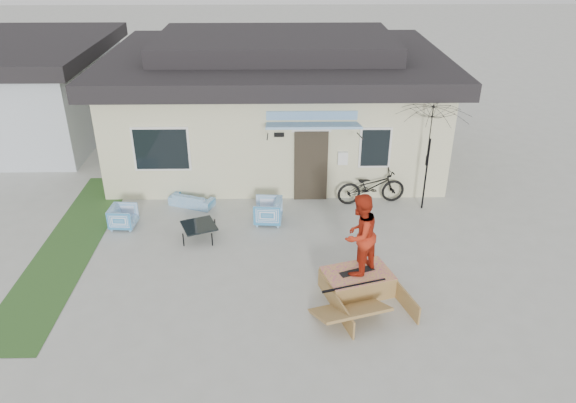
{
  "coord_description": "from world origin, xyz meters",
  "views": [
    {
      "loc": [
        0.1,
        -9.82,
        7.35
      ],
      "look_at": [
        0.3,
        1.8,
        1.3
      ],
      "focal_mm": 34.09,
      "sensor_mm": 36.0,
      "label": 1
    }
  ],
  "objects_px": {
    "patio_umbrella": "(429,151)",
    "armchair_right": "(268,210)",
    "bicycle": "(372,183)",
    "armchair_left": "(123,216)",
    "skate_ramp": "(357,282)",
    "skateboard": "(357,271)",
    "skater": "(360,234)",
    "coffee_table": "(199,232)",
    "loveseat": "(192,198)"
  },
  "relations": [
    {
      "from": "coffee_table",
      "to": "armchair_right",
      "type": "bearing_deg",
      "value": 25.39
    },
    {
      "from": "patio_umbrella",
      "to": "skater",
      "type": "xyz_separation_m",
      "value": [
        -2.37,
        -3.82,
        -0.3
      ]
    },
    {
      "from": "armchair_right",
      "to": "bicycle",
      "type": "bearing_deg",
      "value": 115.12
    },
    {
      "from": "armchair_left",
      "to": "patio_umbrella",
      "type": "distance_m",
      "value": 8.38
    },
    {
      "from": "coffee_table",
      "to": "patio_umbrella",
      "type": "distance_m",
      "value": 6.5
    },
    {
      "from": "skateboard",
      "to": "skate_ramp",
      "type": "bearing_deg",
      "value": -94.62
    },
    {
      "from": "patio_umbrella",
      "to": "skate_ramp",
      "type": "height_order",
      "value": "patio_umbrella"
    },
    {
      "from": "coffee_table",
      "to": "bicycle",
      "type": "height_order",
      "value": "bicycle"
    },
    {
      "from": "armchair_left",
      "to": "skate_ramp",
      "type": "bearing_deg",
      "value": -112.33
    },
    {
      "from": "patio_umbrella",
      "to": "coffee_table",
      "type": "bearing_deg",
      "value": -165.71
    },
    {
      "from": "armchair_left",
      "to": "bicycle",
      "type": "bearing_deg",
      "value": -74.85
    },
    {
      "from": "patio_umbrella",
      "to": "skate_ramp",
      "type": "xyz_separation_m",
      "value": [
        -2.36,
        -3.86,
        -1.51
      ]
    },
    {
      "from": "coffee_table",
      "to": "skate_ramp",
      "type": "relative_size",
      "value": 0.42
    },
    {
      "from": "armchair_right",
      "to": "skate_ramp",
      "type": "xyz_separation_m",
      "value": [
        2.01,
        -3.13,
        -0.13
      ]
    },
    {
      "from": "coffee_table",
      "to": "bicycle",
      "type": "relative_size",
      "value": 0.41
    },
    {
      "from": "loveseat",
      "to": "patio_umbrella",
      "type": "relative_size",
      "value": 0.54
    },
    {
      "from": "armchair_right",
      "to": "armchair_left",
      "type": "bearing_deg",
      "value": -82.48
    },
    {
      "from": "patio_umbrella",
      "to": "armchair_right",
      "type": "bearing_deg",
      "value": -170.52
    },
    {
      "from": "skate_ramp",
      "to": "skateboard",
      "type": "xyz_separation_m",
      "value": [
        -0.01,
        0.05,
        0.26
      ]
    },
    {
      "from": "coffee_table",
      "to": "skateboard",
      "type": "xyz_separation_m",
      "value": [
        3.74,
        -2.26,
        0.31
      ]
    },
    {
      "from": "skate_ramp",
      "to": "patio_umbrella",
      "type": "bearing_deg",
      "value": 41.61
    },
    {
      "from": "loveseat",
      "to": "armchair_left",
      "type": "distance_m",
      "value": 2.03
    },
    {
      "from": "bicycle",
      "to": "skate_ramp",
      "type": "height_order",
      "value": "bicycle"
    },
    {
      "from": "armchair_right",
      "to": "skateboard",
      "type": "bearing_deg",
      "value": 37.59
    },
    {
      "from": "armchair_left",
      "to": "armchair_right",
      "type": "xyz_separation_m",
      "value": [
        3.83,
        0.19,
        0.04
      ]
    },
    {
      "from": "skateboard",
      "to": "armchair_left",
      "type": "bearing_deg",
      "value": 131.99
    },
    {
      "from": "bicycle",
      "to": "skateboard",
      "type": "bearing_deg",
      "value": 159.44
    },
    {
      "from": "skate_ramp",
      "to": "coffee_table",
      "type": "bearing_deg",
      "value": 131.47
    },
    {
      "from": "skate_ramp",
      "to": "skater",
      "type": "distance_m",
      "value": 1.22
    },
    {
      "from": "armchair_left",
      "to": "skate_ramp",
      "type": "height_order",
      "value": "armchair_left"
    },
    {
      "from": "bicycle",
      "to": "patio_umbrella",
      "type": "bearing_deg",
      "value": -112.34
    },
    {
      "from": "armchair_right",
      "to": "bicycle",
      "type": "relative_size",
      "value": 0.38
    },
    {
      "from": "bicycle",
      "to": "patio_umbrella",
      "type": "distance_m",
      "value": 1.85
    },
    {
      "from": "loveseat",
      "to": "armchair_right",
      "type": "relative_size",
      "value": 1.72
    },
    {
      "from": "loveseat",
      "to": "skater",
      "type": "distance_m",
      "value": 5.98
    },
    {
      "from": "armchair_right",
      "to": "patio_umbrella",
      "type": "xyz_separation_m",
      "value": [
        4.37,
        0.73,
        1.38
      ]
    },
    {
      "from": "armchair_left",
      "to": "skateboard",
      "type": "relative_size",
      "value": 0.83
    },
    {
      "from": "skateboard",
      "to": "skater",
      "type": "relative_size",
      "value": 0.43
    },
    {
      "from": "armchair_right",
      "to": "coffee_table",
      "type": "relative_size",
      "value": 0.93
    },
    {
      "from": "bicycle",
      "to": "skater",
      "type": "distance_m",
      "value": 4.37
    },
    {
      "from": "armchair_left",
      "to": "patio_umbrella",
      "type": "xyz_separation_m",
      "value": [
        8.2,
        0.92,
        1.42
      ]
    },
    {
      "from": "bicycle",
      "to": "skateboard",
      "type": "height_order",
      "value": "bicycle"
    },
    {
      "from": "patio_umbrella",
      "to": "skater",
      "type": "distance_m",
      "value": 4.5
    },
    {
      "from": "loveseat",
      "to": "armchair_left",
      "type": "bearing_deg",
      "value": 56.97
    },
    {
      "from": "skateboard",
      "to": "patio_umbrella",
      "type": "bearing_deg",
      "value": 36.53
    },
    {
      "from": "armchair_right",
      "to": "skateboard",
      "type": "xyz_separation_m",
      "value": [
        2.0,
        -3.09,
        0.13
      ]
    },
    {
      "from": "coffee_table",
      "to": "skate_ramp",
      "type": "bearing_deg",
      "value": -31.54
    },
    {
      "from": "skateboard",
      "to": "armchair_right",
      "type": "bearing_deg",
      "value": 101.31
    },
    {
      "from": "skateboard",
      "to": "bicycle",
      "type": "bearing_deg",
      "value": 55.6
    },
    {
      "from": "loveseat",
      "to": "skateboard",
      "type": "distance_m",
      "value": 5.86
    }
  ]
}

